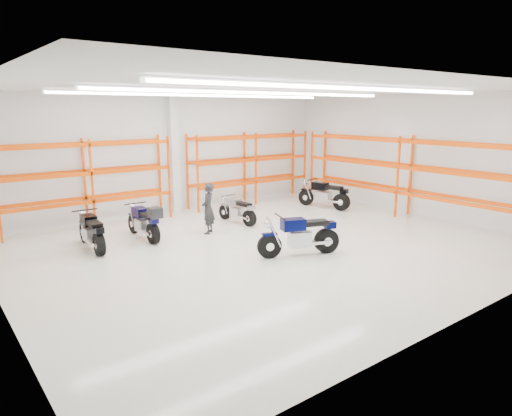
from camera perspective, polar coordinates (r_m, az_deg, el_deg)
ground at (r=13.50m, az=1.55°, el=-4.74°), size 14.00×14.00×0.00m
room_shell at (r=12.95m, az=1.56°, el=9.32°), size 14.02×12.02×4.51m
motorcycle_main at (r=12.56m, az=5.83°, el=-3.52°), size 2.26×1.11×1.16m
motorcycle_back_a at (r=13.82m, az=-19.85°, el=-2.92°), size 0.72×2.17×1.07m
motorcycle_back_b at (r=14.39m, az=-13.71°, el=-1.76°), size 0.71×2.21×1.14m
motorcycle_back_c at (r=16.04m, az=-2.23°, el=-0.37°), size 0.64×1.92×0.94m
motorcycle_back_d at (r=18.68m, az=8.71°, el=1.59°), size 0.90×2.29×1.14m
standing_man at (r=14.72m, az=-6.00°, el=-0.05°), size 0.71×0.70×1.65m
structural_column at (r=17.90m, az=-10.24°, el=6.63°), size 0.32×0.32×4.50m
pallet_racking_back_left at (r=16.37m, az=-20.28°, el=3.92°), size 5.67×0.87×3.00m
pallet_racking_back_right at (r=19.45m, az=-0.74°, el=5.88°), size 5.67×0.87×3.00m
pallet_racking_side at (r=17.84m, az=18.09°, el=4.79°), size 0.87×9.07×3.00m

